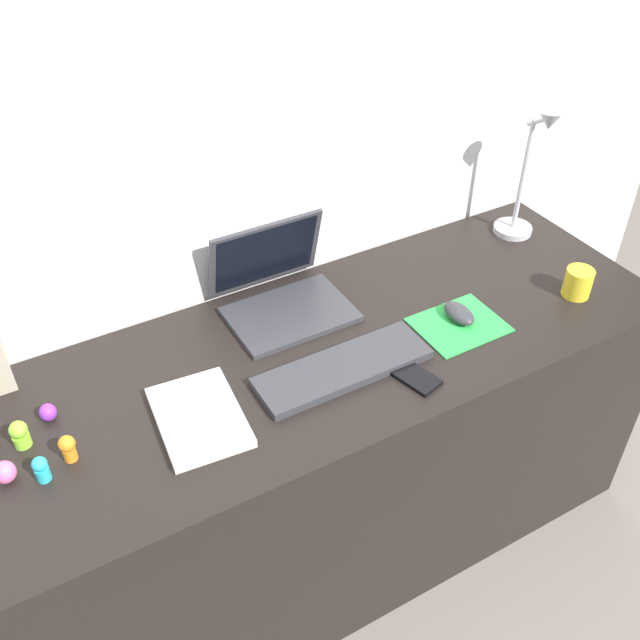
% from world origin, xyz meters
% --- Properties ---
extents(ground_plane, '(6.00, 6.00, 0.00)m').
position_xyz_m(ground_plane, '(0.00, 0.00, 0.00)').
color(ground_plane, slate).
extents(back_wall, '(2.97, 0.05, 1.62)m').
position_xyz_m(back_wall, '(0.00, 0.35, 0.81)').
color(back_wall, silver).
rests_on(back_wall, ground_plane).
extents(desk, '(1.77, 0.61, 0.74)m').
position_xyz_m(desk, '(0.00, 0.00, 0.37)').
color(desk, black).
rests_on(desk, ground_plane).
extents(laptop, '(0.30, 0.27, 0.21)m').
position_xyz_m(laptop, '(0.00, 0.20, 0.79)').
color(laptop, '#333338').
rests_on(laptop, desk).
extents(keyboard, '(0.41, 0.13, 0.02)m').
position_xyz_m(keyboard, '(0.01, -0.09, 0.75)').
color(keyboard, '#333338').
rests_on(keyboard, desk).
extents(mousepad, '(0.21, 0.17, 0.00)m').
position_xyz_m(mousepad, '(0.34, -0.09, 0.74)').
color(mousepad, green).
rests_on(mousepad, desk).
extents(mouse, '(0.06, 0.10, 0.03)m').
position_xyz_m(mouse, '(0.35, -0.07, 0.76)').
color(mouse, '#333338').
rests_on(mouse, mousepad).
extents(cell_phone, '(0.09, 0.14, 0.01)m').
position_xyz_m(cell_phone, '(0.14, -0.18, 0.74)').
color(cell_phone, black).
rests_on(cell_phone, desk).
extents(desk_lamp, '(0.11, 0.14, 0.38)m').
position_xyz_m(desk_lamp, '(0.75, 0.15, 0.92)').
color(desk_lamp, '#B7B7BC').
rests_on(desk_lamp, desk).
extents(notebook_pad, '(0.19, 0.25, 0.02)m').
position_xyz_m(notebook_pad, '(-0.33, -0.07, 0.75)').
color(notebook_pad, silver).
rests_on(notebook_pad, desk).
extents(coffee_mug, '(0.07, 0.07, 0.08)m').
position_xyz_m(coffee_mug, '(0.68, -0.14, 0.78)').
color(coffee_mug, yellow).
rests_on(coffee_mug, desk).
extents(toy_figurine_cyan, '(0.03, 0.03, 0.06)m').
position_xyz_m(toy_figurine_cyan, '(-0.65, -0.06, 0.77)').
color(toy_figurine_cyan, '#28B7CC').
rests_on(toy_figurine_cyan, desk).
extents(toy_figurine_lime, '(0.04, 0.04, 0.06)m').
position_xyz_m(toy_figurine_lime, '(-0.66, 0.04, 0.77)').
color(toy_figurine_lime, '#8CDB33').
rests_on(toy_figurine_lime, desk).
extents(toy_figurine_orange, '(0.03, 0.03, 0.06)m').
position_xyz_m(toy_figurine_orange, '(-0.59, -0.04, 0.77)').
color(toy_figurine_orange, orange).
rests_on(toy_figurine_orange, desk).
extents(toy_figurine_purple, '(0.04, 0.04, 0.04)m').
position_xyz_m(toy_figurine_purple, '(-0.60, 0.09, 0.76)').
color(toy_figurine_purple, purple).
rests_on(toy_figurine_purple, desk).
extents(toy_figurine_pink, '(0.04, 0.04, 0.05)m').
position_xyz_m(toy_figurine_pink, '(-0.71, -0.03, 0.76)').
color(toy_figurine_pink, pink).
rests_on(toy_figurine_pink, desk).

